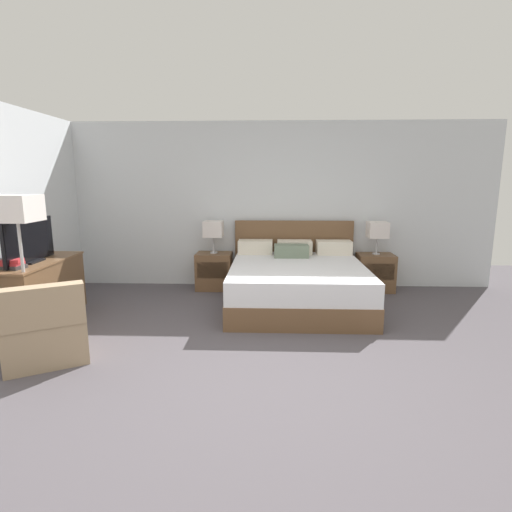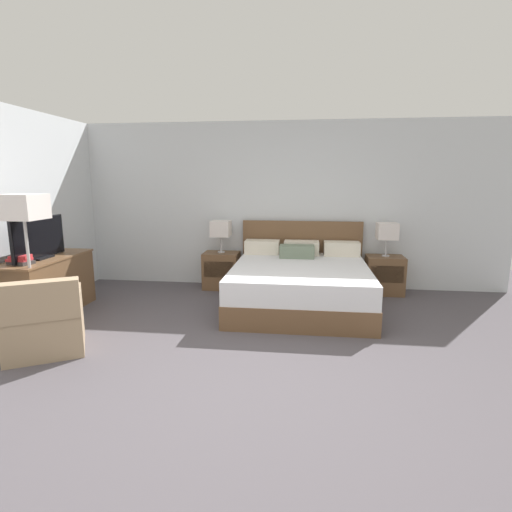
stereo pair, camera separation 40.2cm
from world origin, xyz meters
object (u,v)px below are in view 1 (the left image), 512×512
object	(u,v)px
bed	(297,282)
book_small_top	(12,261)
tv	(29,242)
book_blue_cover	(11,264)
floor_lamp	(17,217)
dresser	(38,290)
book_red_cover	(13,267)
nightstand_right	(375,272)
nightstand_left	(214,271)
armchair_by_window	(45,330)
table_lamp_right	(377,230)
table_lamp_left	(213,229)

from	to	relation	value
bed	book_small_top	xyz separation A→B (m)	(-3.10, -1.15, 0.50)
tv	book_blue_cover	world-z (taller)	tv
bed	floor_lamp	bearing A→B (deg)	-155.67
dresser	book_red_cover	xyz separation A→B (m)	(-0.00, -0.40, 0.37)
nightstand_right	book_blue_cover	bearing A→B (deg)	-156.64
nightstand_left	book_red_cover	world-z (taller)	book_red_cover
armchair_by_window	floor_lamp	xyz separation A→B (m)	(-0.46, 0.48, 1.00)
nightstand_left	nightstand_right	world-z (taller)	same
nightstand_right	table_lamp_right	distance (m)	0.64
book_red_cover	book_small_top	world-z (taller)	book_small_top
table_lamp_left	armchair_by_window	size ratio (longest dim) A/B	0.52
dresser	nightstand_right	bearing A→B (deg)	18.79
dresser	book_small_top	bearing A→B (deg)	-90.25
nightstand_right	armchair_by_window	xyz separation A→B (m)	(-3.65, -2.50, 0.01)
nightstand_left	tv	bearing A→B (deg)	-140.69
nightstand_left	tv	distance (m)	2.52
table_lamp_right	tv	bearing A→B (deg)	-160.36
table_lamp_right	book_red_cover	xyz separation A→B (m)	(-4.32, -1.87, -0.18)
floor_lamp	table_lamp_left	bearing A→B (deg)	50.54
bed	nightstand_right	distance (m)	1.42
bed	floor_lamp	distance (m)	3.32
armchair_by_window	table_lamp_right	bearing A→B (deg)	34.48
dresser	tv	distance (m)	0.59
table_lamp_right	book_small_top	bearing A→B (deg)	-156.55
table_lamp_left	dresser	world-z (taller)	table_lamp_left
tv	book_red_cover	size ratio (longest dim) A/B	3.78
floor_lamp	bed	bearing A→B (deg)	24.33
bed	floor_lamp	size ratio (longest dim) A/B	1.33
nightstand_left	book_blue_cover	size ratio (longest dim) A/B	2.52
table_lamp_right	book_small_top	world-z (taller)	table_lamp_right
table_lamp_left	nightstand_left	bearing A→B (deg)	-90.00
bed	floor_lamp	world-z (taller)	floor_lamp
dresser	armchair_by_window	bearing A→B (deg)	-57.12
armchair_by_window	floor_lamp	distance (m)	1.20
bed	book_blue_cover	bearing A→B (deg)	-159.71
table_lamp_left	book_small_top	xyz separation A→B (m)	(-1.88, -1.87, -0.11)
tv	armchair_by_window	distance (m)	1.35
bed	table_lamp_left	size ratio (longest dim) A/B	4.12
nightstand_right	dresser	size ratio (longest dim) A/B	0.42
book_red_cover	book_blue_cover	xyz separation A→B (m)	(-0.02, 0.00, 0.03)
nightstand_right	table_lamp_right	bearing A→B (deg)	90.00
table_lamp_right	dresser	bearing A→B (deg)	-161.19
book_blue_cover	nightstand_left	bearing A→B (deg)	44.61
table_lamp_right	dresser	world-z (taller)	table_lamp_right
tv	book_small_top	size ratio (longest dim) A/B	4.70
nightstand_left	book_blue_cover	distance (m)	2.71
table_lamp_left	book_red_cover	distance (m)	2.66
table_lamp_right	floor_lamp	distance (m)	4.59
book_red_cover	bed	bearing A→B (deg)	20.38
book_red_cover	book_blue_cover	distance (m)	0.04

